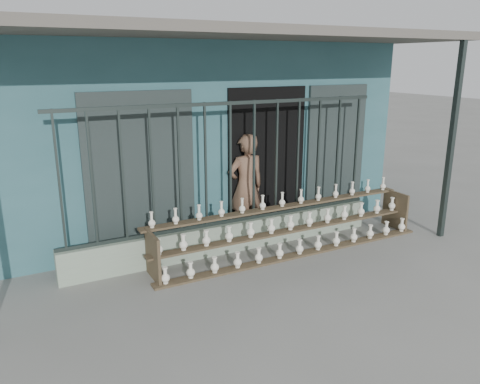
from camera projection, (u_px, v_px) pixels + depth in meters
name	position (u px, v px, depth m)	size (l,w,h in m)	color
ground	(276.00, 285.00, 6.04)	(60.00, 60.00, 0.00)	slate
workshop_building	(164.00, 122.00, 9.21)	(7.40, 6.60, 3.21)	#305E65
parapet_wall	(231.00, 236.00, 7.08)	(5.00, 0.20, 0.45)	#90A38C
security_fence	(230.00, 164.00, 6.78)	(5.00, 0.04, 1.80)	#283330
shelf_rack	(291.00, 228.00, 7.05)	(4.50, 0.68, 0.85)	brown
elderly_woman	(246.00, 187.00, 7.44)	(0.62, 0.41, 1.71)	brown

